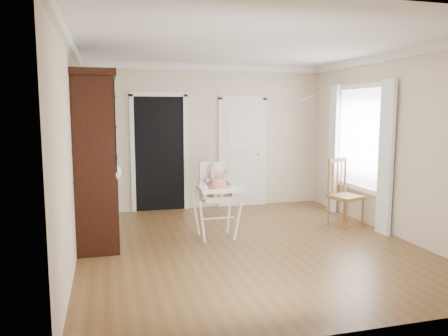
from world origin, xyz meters
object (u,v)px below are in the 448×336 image
object	(u,v)px
china_cabinet	(96,159)
dining_chair	(344,195)
cake	(219,185)
sippy_cup	(201,183)
high_chair	(216,191)

from	to	relation	value
china_cabinet	dining_chair	world-z (taller)	china_cabinet
china_cabinet	dining_chair	bearing A→B (deg)	-1.22
cake	china_cabinet	xyz separation A→B (m)	(-1.61, 0.51, 0.35)
china_cabinet	dining_chair	distance (m)	3.87
cake	sippy_cup	bearing A→B (deg)	147.45
high_chair	dining_chair	world-z (taller)	high_chair
high_chair	sippy_cup	bearing A→B (deg)	-149.10
china_cabinet	sippy_cup	bearing A→B (deg)	-14.88
high_chair	sippy_cup	size ratio (longest dim) A/B	6.90
high_chair	sippy_cup	xyz separation A→B (m)	(-0.26, -0.16, 0.16)
high_chair	cake	size ratio (longest dim) A/B	4.41
cake	china_cabinet	size ratio (longest dim) A/B	0.11
high_chair	china_cabinet	bearing A→B (deg)	172.88
dining_chair	high_chair	bearing A→B (deg)	165.62
cake	dining_chair	xyz separation A→B (m)	(2.20, 0.43, -0.33)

